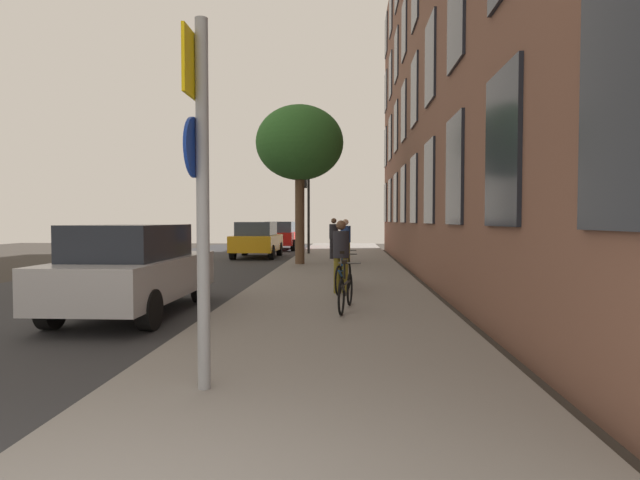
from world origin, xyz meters
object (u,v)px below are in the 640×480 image
(sign_post, at_px, (200,176))
(bicycle_1, at_px, (343,276))
(traffic_light, at_px, (307,197))
(pedestrian_1, at_px, (346,239))
(tree_near, at_px, (300,144))
(pedestrian_0, at_px, (341,252))
(bicycle_0, at_px, (346,291))
(car_1, at_px, (257,239))
(car_2, at_px, (281,235))
(car_0, at_px, (134,269))
(bicycle_2, at_px, (345,270))
(pedestrian_2, at_px, (334,236))

(sign_post, bearing_deg, bicycle_1, 78.97)
(traffic_light, bearing_deg, pedestrian_1, -72.66)
(tree_near, height_order, bicycle_1, tree_near)
(pedestrian_0, bearing_deg, tree_near, 101.95)
(traffic_light, bearing_deg, bicycle_0, -82.92)
(traffic_light, distance_m, bicycle_1, 13.82)
(pedestrian_0, xyz_separation_m, car_1, (-3.99, 12.16, -0.18))
(pedestrian_1, xyz_separation_m, car_1, (-4.05, 4.69, -0.21))
(bicycle_0, bearing_deg, car_2, 100.43)
(tree_near, distance_m, bicycle_1, 8.67)
(traffic_light, height_order, bicycle_1, traffic_light)
(pedestrian_1, distance_m, car_0, 10.33)
(bicycle_0, bearing_deg, bicycle_2, 90.36)
(pedestrian_0, height_order, car_0, pedestrian_0)
(bicycle_0, xyz_separation_m, bicycle_1, (-0.06, 2.21, 0.01))
(bicycle_1, bearing_deg, traffic_light, 97.97)
(sign_post, distance_m, bicycle_2, 8.23)
(bicycle_0, relative_size, car_1, 0.41)
(pedestrian_1, bearing_deg, car_1, 130.81)
(traffic_light, height_order, pedestrian_1, traffic_light)
(traffic_light, relative_size, bicycle_0, 2.42)
(car_0, bearing_deg, bicycle_2, 43.90)
(pedestrian_0, distance_m, car_1, 12.80)
(pedestrian_2, height_order, car_1, pedestrian_2)
(car_2, bearing_deg, sign_post, -84.37)
(car_2, bearing_deg, bicycle_1, -78.54)
(sign_post, distance_m, traffic_light, 20.06)
(bicycle_2, height_order, pedestrian_0, pedestrian_0)
(bicycle_2, distance_m, pedestrian_1, 6.02)
(pedestrian_2, xyz_separation_m, car_1, (-3.55, 2.01, -0.24))
(tree_near, xyz_separation_m, bicycle_2, (1.70, -6.11, -3.99))
(traffic_light, xyz_separation_m, pedestrian_0, (1.84, -13.56, -1.81))
(sign_post, xyz_separation_m, bicycle_2, (1.31, 7.96, -1.63))
(pedestrian_0, bearing_deg, sign_post, -100.70)
(traffic_light, xyz_separation_m, bicycle_1, (1.89, -13.49, -2.35))
(sign_post, distance_m, bicycle_0, 4.83)
(bicycle_1, bearing_deg, car_0, -149.26)
(car_1, bearing_deg, pedestrian_1, -49.19)
(tree_near, distance_m, bicycle_2, 7.49)
(sign_post, height_order, pedestrian_0, sign_post)
(pedestrian_0, distance_m, car_0, 4.27)
(tree_near, distance_m, pedestrian_2, 4.41)
(tree_near, relative_size, car_1, 1.42)
(bicycle_0, distance_m, pedestrian_0, 2.22)
(pedestrian_1, bearing_deg, car_2, 108.74)
(bicycle_0, relative_size, bicycle_2, 1.01)
(bicycle_2, relative_size, car_0, 0.38)
(bicycle_2, bearing_deg, pedestrian_2, 93.48)
(pedestrian_0, bearing_deg, pedestrian_1, 89.52)
(pedestrian_0, bearing_deg, bicycle_2, 86.50)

